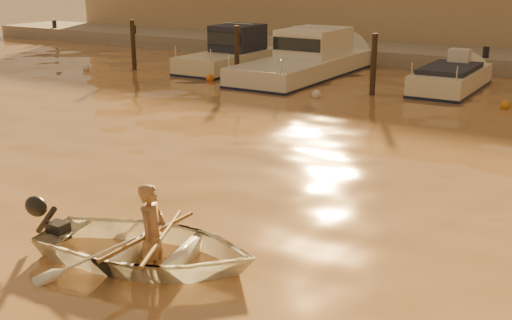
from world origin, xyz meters
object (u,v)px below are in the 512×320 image
Objects in this scene: moored_boat_1 at (231,54)px; dinghy at (147,248)px; waterfront_building at (479,2)px; moored_boat_2 at (305,60)px; person at (153,234)px; moored_boat_3 at (451,83)px.

dinghy is at bearing -60.40° from moored_boat_1.
waterfront_building is (7.22, 11.00, 1.77)m from moored_boat_1.
moored_boat_1 is 0.13× the size of waterfront_building.
dinghy is 0.39× the size of moored_boat_2.
moored_boat_1 is (-8.88, 15.63, 0.40)m from dinghy.
person is 0.28× the size of moored_boat_3.
moored_boat_2 is 1.63× the size of moored_boat_3.
person is at bearing -60.09° from moored_boat_1.
waterfront_building is at bearing 99.11° from moored_boat_3.
moored_boat_2 is at bearing 180.00° from moored_boat_3.
moored_boat_2 is at bearing -109.19° from waterfront_building.
person reaches higher than dinghy.
dinghy is 15.63m from moored_boat_3.
person is at bearing -70.30° from moored_boat_2.
moored_boat_2 is 11.78m from waterfront_building.
person is 18.00m from moored_boat_1.
moored_boat_2 is at bearing 6.85° from dinghy.
moored_boat_2 reaches higher than moored_boat_3.
moored_boat_1 is at bearing 180.00° from moored_boat_2.
person is 16.58m from moored_boat_2.
moored_boat_3 is (8.98, 0.00, -0.40)m from moored_boat_1.
waterfront_building reaches higher than dinghy.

